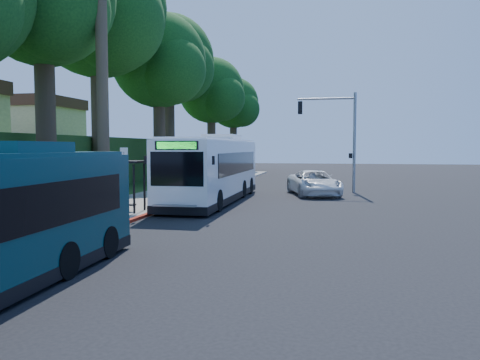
# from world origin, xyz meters

# --- Properties ---
(ground) EXTENTS (140.00, 140.00, 0.00)m
(ground) POSITION_xyz_m (0.00, 0.00, 0.00)
(ground) COLOR black
(ground) RESTS_ON ground
(sidewalk) EXTENTS (4.50, 70.00, 0.12)m
(sidewalk) POSITION_xyz_m (-7.30, 0.00, 0.06)
(sidewalk) COLOR gray
(sidewalk) RESTS_ON ground
(red_curb) EXTENTS (0.25, 30.00, 0.13)m
(red_curb) POSITION_xyz_m (-5.00, -4.00, 0.07)
(red_curb) COLOR maroon
(red_curb) RESTS_ON ground
(grass_verge) EXTENTS (8.00, 70.00, 0.06)m
(grass_verge) POSITION_xyz_m (-13.00, 5.00, 0.03)
(grass_verge) COLOR #234719
(grass_verge) RESTS_ON ground
(bus_shelter) EXTENTS (3.20, 1.51, 2.55)m
(bus_shelter) POSITION_xyz_m (-7.26, -2.86, 1.81)
(bus_shelter) COLOR black
(bus_shelter) RESTS_ON ground
(stop_sign_pole) EXTENTS (0.35, 0.06, 3.17)m
(stop_sign_pole) POSITION_xyz_m (-5.40, -5.00, 2.08)
(stop_sign_pole) COLOR gray
(stop_sign_pole) RESTS_ON ground
(traffic_signal_pole) EXTENTS (4.10, 0.30, 7.00)m
(traffic_signal_pole) POSITION_xyz_m (3.78, 10.00, 4.42)
(traffic_signal_pole) COLOR gray
(traffic_signal_pole) RESTS_ON ground
(hillside_backdrop) EXTENTS (24.00, 60.00, 8.80)m
(hillside_backdrop) POSITION_xyz_m (-26.30, 15.10, 2.44)
(hillside_backdrop) COLOR #234719
(hillside_backdrop) RESTS_ON ground
(tree_0) EXTENTS (8.40, 8.00, 15.70)m
(tree_0) POSITION_xyz_m (-12.40, -0.02, 11.20)
(tree_0) COLOR #382B1E
(tree_0) RESTS_ON ground
(tree_1) EXTENTS (10.50, 10.00, 18.26)m
(tree_1) POSITION_xyz_m (-13.37, 7.98, 12.73)
(tree_1) COLOR #382B1E
(tree_1) RESTS_ON ground
(tree_2) EXTENTS (8.82, 8.40, 15.12)m
(tree_2) POSITION_xyz_m (-11.89, 15.98, 10.48)
(tree_2) COLOR #382B1E
(tree_2) RESTS_ON ground
(tree_3) EXTENTS (10.08, 9.60, 17.28)m
(tree_3) POSITION_xyz_m (-13.88, 23.98, 11.98)
(tree_3) COLOR #382B1E
(tree_3) RESTS_ON ground
(tree_4) EXTENTS (8.40, 8.00, 14.14)m
(tree_4) POSITION_xyz_m (-11.40, 31.98, 9.73)
(tree_4) COLOR #382B1E
(tree_4) RESTS_ON ground
(tree_5) EXTENTS (7.35, 7.00, 12.86)m
(tree_5) POSITION_xyz_m (-10.41, 39.99, 8.96)
(tree_5) COLOR #382B1E
(tree_5) RESTS_ON ground
(white_bus) EXTENTS (3.00, 13.40, 3.98)m
(white_bus) POSITION_xyz_m (-3.50, 2.95, 1.95)
(white_bus) COLOR white
(white_bus) RESTS_ON ground
(pickup) EXTENTS (4.31, 6.45, 1.64)m
(pickup) POSITION_xyz_m (2.13, 7.72, 0.82)
(pickup) COLOR white
(pickup) RESTS_ON ground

